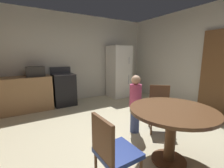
{
  "coord_description": "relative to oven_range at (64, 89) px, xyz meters",
  "views": [
    {
      "loc": [
        -1.39,
        -1.98,
        1.44
      ],
      "look_at": [
        0.28,
        0.77,
        0.84
      ],
      "focal_mm": 24.46,
      "sensor_mm": 36.0,
      "label": 1
    }
  ],
  "objects": [
    {
      "name": "kitchen_counter",
      "position": [
        -1.29,
        -0.0,
        -0.02
      ],
      "size": [
        1.88,
        0.6,
        0.9
      ],
      "primitive_type": "cube",
      "color": "#9E754C",
      "rests_on": "ground"
    },
    {
      "name": "chair_northeast",
      "position": [
        1.18,
        -2.55,
        0.03
      ],
      "size": [
        0.56,
        0.56,
        0.87
      ],
      "rotation": [
        0.0,
        0.0,
        4.02
      ],
      "color": "brown",
      "rests_on": "ground"
    },
    {
      "name": "oven_range",
      "position": [
        0.0,
        0.0,
        0.0
      ],
      "size": [
        0.6,
        0.6,
        1.1
      ],
      "color": "black",
      "rests_on": "ground"
    },
    {
      "name": "dining_table",
      "position": [
        0.59,
        -3.27,
        0.13
      ],
      "size": [
        1.1,
        1.1,
        0.76
      ],
      "color": "brown",
      "rests_on": "ground"
    },
    {
      "name": "wall_right",
      "position": [
        3.09,
        -2.3,
        0.88
      ],
      "size": [
        0.12,
        5.4,
        2.7
      ],
      "primitive_type": "cube",
      "color": "beige",
      "rests_on": "ground"
    },
    {
      "name": "wall_back",
      "position": [
        0.33,
        0.4,
        0.88
      ],
      "size": [
        5.71,
        0.12,
        2.7
      ],
      "primitive_type": "cube",
      "color": "beige",
      "rests_on": "ground"
    },
    {
      "name": "microwave",
      "position": [
        -0.71,
        -0.0,
        0.56
      ],
      "size": [
        0.44,
        0.32,
        0.26
      ],
      "primitive_type": "cube",
      "color": "#2D2B28",
      "rests_on": "kitchen_counter"
    },
    {
      "name": "door_panelled",
      "position": [
        2.99,
        -2.72,
        0.55
      ],
      "size": [
        0.05,
        0.84,
        2.04
      ],
      "primitive_type": "cube",
      "color": "brown",
      "rests_on": "ground"
    },
    {
      "name": "refrigerator",
      "position": [
        1.9,
        -0.05,
        0.41
      ],
      "size": [
        0.68,
        0.68,
        1.76
      ],
      "color": "white",
      "rests_on": "ground"
    },
    {
      "name": "ground_plane",
      "position": [
        0.33,
        -2.5,
        -0.47
      ],
      "size": [
        14.0,
        14.0,
        0.0
      ],
      "primitive_type": "plane",
      "color": "beige"
    },
    {
      "name": "person_child",
      "position": [
        0.72,
        -2.38,
        0.11
      ],
      "size": [
        0.25,
        0.25,
        1.09
      ],
      "rotation": [
        0.0,
        0.0,
        4.57
      ],
      "color": "#3D4C84",
      "rests_on": "ground"
    },
    {
      "name": "chair_west",
      "position": [
        -0.34,
        -3.3,
        0.03
      ],
      "size": [
        0.41,
        0.41,
        0.87
      ],
      "rotation": [
        0.0,
        0.0,
        6.31
      ],
      "color": "brown",
      "rests_on": "ground"
    }
  ]
}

